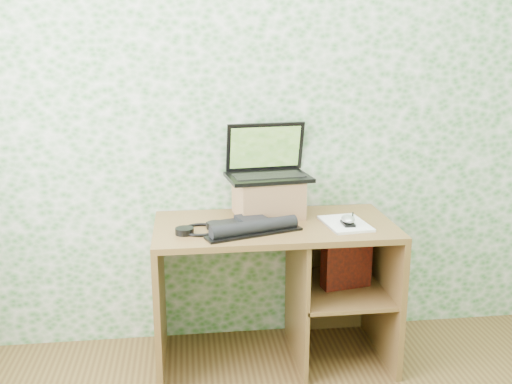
{
  "coord_description": "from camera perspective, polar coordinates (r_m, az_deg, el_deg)",
  "views": [
    {
      "loc": [
        -0.43,
        -1.25,
        1.62
      ],
      "look_at": [
        -0.1,
        1.39,
        0.93
      ],
      "focal_mm": 40.0,
      "sensor_mm": 36.0,
      "label": 1
    }
  ],
  "objects": [
    {
      "name": "wall_back",
      "position": [
        3.05,
        1.04,
        8.47
      ],
      "size": [
        3.5,
        0.0,
        3.5
      ],
      "primitive_type": "plane",
      "rotation": [
        1.57,
        0.0,
        0.0
      ],
      "color": "silver",
      "rests_on": "ground"
    },
    {
      "name": "desk",
      "position": [
        3.0,
        3.22,
        -7.88
      ],
      "size": [
        1.2,
        0.6,
        0.75
      ],
      "color": "brown",
      "rests_on": "floor"
    },
    {
      "name": "riser",
      "position": [
        2.97,
        1.22,
        -0.55
      ],
      "size": [
        0.36,
        0.32,
        0.2
      ],
      "primitive_type": "cube",
      "rotation": [
        0.0,
        0.0,
        0.13
      ],
      "color": "#946242",
      "rests_on": "desk"
    },
    {
      "name": "laptop",
      "position": [
        2.98,
        1.11,
        2.73
      ],
      "size": [
        0.45,
        0.34,
        0.28
      ],
      "rotation": [
        0.0,
        0.0,
        0.13
      ],
      "color": "black",
      "rests_on": "riser"
    },
    {
      "name": "keyboard",
      "position": [
        2.76,
        -0.33,
        -3.37
      ],
      "size": [
        0.48,
        0.37,
        0.07
      ],
      "rotation": [
        0.0,
        0.0,
        0.32
      ],
      "color": "black",
      "rests_on": "desk"
    },
    {
      "name": "headphones",
      "position": [
        2.76,
        -5.58,
        -3.7
      ],
      "size": [
        0.24,
        0.24,
        0.03
      ],
      "rotation": [
        0.0,
        0.0,
        0.42
      ],
      "color": "black",
      "rests_on": "desk"
    },
    {
      "name": "notepad",
      "position": [
        2.88,
        8.93,
        -3.15
      ],
      "size": [
        0.23,
        0.3,
        0.01
      ],
      "primitive_type": "cube",
      "rotation": [
        0.0,
        0.0,
        0.11
      ],
      "color": "white",
      "rests_on": "desk"
    },
    {
      "name": "mouse",
      "position": [
        2.84,
        9.18,
        -2.9
      ],
      "size": [
        0.06,
        0.1,
        0.03
      ],
      "primitive_type": "ellipsoid",
      "rotation": [
        0.0,
        0.0,
        0.01
      ],
      "color": "#BBBBBD",
      "rests_on": "notepad"
    },
    {
      "name": "pen",
      "position": [
        2.97,
        9.62,
        -2.41
      ],
      "size": [
        0.05,
        0.13,
        0.01
      ],
      "primitive_type": "cylinder",
      "rotation": [
        1.57,
        0.0,
        -0.33
      ],
      "color": "black",
      "rests_on": "notepad"
    },
    {
      "name": "red_box",
      "position": [
        3.01,
        9.03,
        -6.64
      ],
      "size": [
        0.27,
        0.13,
        0.31
      ],
      "primitive_type": "cube",
      "rotation": [
        0.0,
        0.0,
        0.19
      ],
      "color": "maroon",
      "rests_on": "desk"
    }
  ]
}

